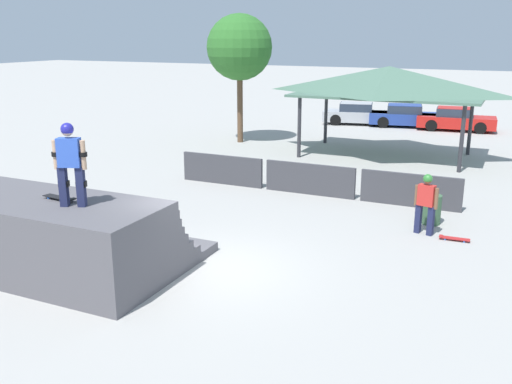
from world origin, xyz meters
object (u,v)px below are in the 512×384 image
object	(u,v)px
bystander_walking	(426,199)
skateboard_on_ground	(453,238)
trash_bin	(432,209)
parked_car_blue	(406,116)
parked_car_red	(456,120)
skater_on_deck	(70,159)
parked_car_silver	(357,114)
skateboard_on_deck	(60,198)
tree_beside_pavilion	(240,48)

from	to	relation	value
bystander_walking	skateboard_on_ground	bearing A→B (deg)	-179.60
trash_bin	parked_car_blue	distance (m)	17.99
skateboard_on_ground	parked_car_red	bearing A→B (deg)	-86.59
skater_on_deck	parked_car_silver	distance (m)	24.71
trash_bin	parked_car_blue	world-z (taller)	parked_car_blue
skateboard_on_deck	trash_bin	world-z (taller)	skateboard_on_deck
tree_beside_pavilion	bystander_walking	bearing A→B (deg)	-43.71
bystander_walking	parked_car_silver	distance (m)	19.44
skater_on_deck	skateboard_on_ground	size ratio (longest dim) A/B	2.24
skateboard_on_deck	bystander_walking	xyz separation A→B (m)	(6.87, 6.17, -0.83)
skater_on_deck	parked_car_blue	world-z (taller)	skater_on_deck
skater_on_deck	skateboard_on_ground	world-z (taller)	skater_on_deck
skateboard_on_deck	trash_bin	distance (m)	10.04
parked_car_red	skateboard_on_deck	bearing A→B (deg)	-108.06
trash_bin	bystander_walking	bearing A→B (deg)	-92.91
skateboard_on_deck	skateboard_on_ground	world-z (taller)	skateboard_on_deck
trash_bin	parked_car_silver	bearing A→B (deg)	111.56
bystander_walking	parked_car_red	bearing A→B (deg)	-72.45
skateboard_on_ground	parked_car_blue	xyz separation A→B (m)	(-4.77, 18.70, 0.54)
skater_on_deck	skateboard_on_deck	size ratio (longest dim) A/B	2.03
skater_on_deck	parked_car_red	distance (m)	25.33
tree_beside_pavilion	parked_car_red	bearing A→B (deg)	41.29
skateboard_on_deck	parked_car_red	size ratio (longest dim) A/B	0.20
skateboard_on_ground	bystander_walking	bearing A→B (deg)	-16.16
skater_on_deck	trash_bin	world-z (taller)	skater_on_deck
parked_car_blue	skateboard_on_deck	bearing A→B (deg)	-107.36
trash_bin	skateboard_on_deck	bearing A→B (deg)	-134.09
skater_on_deck	parked_car_silver	bearing A→B (deg)	69.76
skateboard_on_ground	skater_on_deck	bearing A→B (deg)	38.48
skater_on_deck	bystander_walking	distance (m)	9.14
tree_beside_pavilion	trash_bin	distance (m)	14.58
skater_on_deck	parked_car_red	size ratio (longest dim) A/B	0.41
parked_car_red	parked_car_silver	bearing A→B (deg)	176.03
tree_beside_pavilion	parked_car_red	xyz separation A→B (m)	(9.38, 8.24, -3.99)
skateboard_on_ground	parked_car_silver	size ratio (longest dim) A/B	0.18
skater_on_deck	parked_car_blue	size ratio (longest dim) A/B	0.40
skateboard_on_deck	parked_car_blue	bearing A→B (deg)	89.08
tree_beside_pavilion	parked_car_silver	bearing A→B (deg)	65.11
skateboard_on_deck	parked_car_silver	size ratio (longest dim) A/B	0.20
skater_on_deck	bystander_walking	world-z (taller)	skater_on_deck
skater_on_deck	parked_car_red	world-z (taller)	skater_on_deck
parked_car_silver	parked_car_red	world-z (taller)	same
skateboard_on_deck	tree_beside_pavilion	xyz separation A→B (m)	(-3.68, 16.25, 2.77)
skater_on_deck	parked_car_red	bearing A→B (deg)	56.92
skateboard_on_deck	parked_car_red	bearing A→B (deg)	82.67
bystander_walking	skateboard_on_ground	world-z (taller)	bystander_walking
bystander_walking	skateboard_on_deck	bearing A→B (deg)	55.84
bystander_walking	parked_car_silver	bearing A→B (deg)	-55.71
skateboard_on_deck	tree_beside_pavilion	size ratio (longest dim) A/B	0.14
trash_bin	skater_on_deck	bearing A→B (deg)	-130.76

